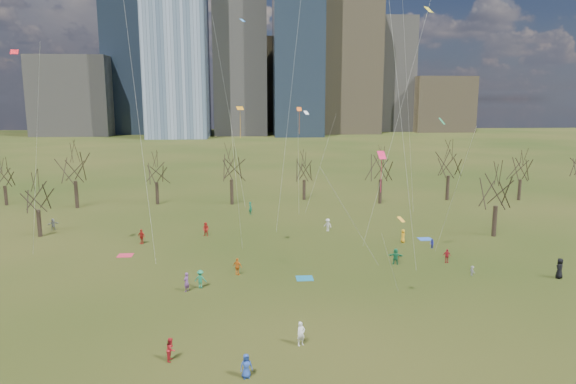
{
  "coord_description": "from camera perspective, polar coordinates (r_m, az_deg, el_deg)",
  "views": [
    {
      "loc": [
        -3.96,
        -41.48,
        16.74
      ],
      "look_at": [
        0.0,
        12.0,
        7.0
      ],
      "focal_mm": 32.0,
      "sensor_mm": 36.0,
      "label": 1
    }
  ],
  "objects": [
    {
      "name": "person_0",
      "position": [
        32.97,
        -4.67,
        -18.72
      ],
      "size": [
        0.85,
        0.66,
        1.54
      ],
      "primitive_type": "imported",
      "rotation": [
        0.0,
        0.0,
        0.25
      ],
      "color": "#23439B",
      "rests_on": "ground"
    },
    {
      "name": "person_10",
      "position": [
        56.01,
        17.23,
        -6.79
      ],
      "size": [
        0.87,
        0.37,
        1.47
      ],
      "primitive_type": "imported",
      "rotation": [
        0.0,
        0.0,
        6.27
      ],
      "color": "maroon",
      "rests_on": "ground"
    },
    {
      "name": "person_5",
      "position": [
        54.16,
        11.87,
        -7.01
      ],
      "size": [
        1.62,
        0.83,
        1.67
      ],
      "primitive_type": "imported",
      "rotation": [
        0.0,
        0.0,
        2.91
      ],
      "color": "#1A794C",
      "rests_on": "ground"
    },
    {
      "name": "blanket_teal",
      "position": [
        49.27,
        1.86,
        -9.56
      ],
      "size": [
        1.6,
        1.5,
        0.03
      ],
      "primitive_type": "cube",
      "color": "#17658A",
      "rests_on": "ground"
    },
    {
      "name": "person_8",
      "position": [
        60.74,
        15.69,
        -5.56
      ],
      "size": [
        0.54,
        0.62,
        1.11
      ],
      "primitive_type": "imported",
      "rotation": [
        0.0,
        0.0,
        4.96
      ],
      "color": "#272DAB",
      "rests_on": "ground"
    },
    {
      "name": "person_9",
      "position": [
        66.17,
        4.43,
        -3.66
      ],
      "size": [
        1.21,
        1.12,
        1.63
      ],
      "primitive_type": "imported",
      "rotation": [
        0.0,
        0.0,
        5.65
      ],
      "color": "silver",
      "rests_on": "ground"
    },
    {
      "name": "person_14",
      "position": [
        64.27,
        -9.1,
        -4.12
      ],
      "size": [
        1.06,
        0.96,
        1.77
      ],
      "primitive_type": "imported",
      "rotation": [
        0.0,
        0.0,
        5.86
      ],
      "color": "#B21E19",
      "rests_on": "ground"
    },
    {
      "name": "person_1",
      "position": [
        36.59,
        1.45,
        -15.46
      ],
      "size": [
        0.74,
        0.65,
        1.7
      ],
      "primitive_type": "imported",
      "rotation": [
        0.0,
        0.0,
        0.49
      ],
      "color": "white",
      "rests_on": "ground"
    },
    {
      "name": "person_4",
      "position": [
        50.1,
        -5.63,
        -8.25
      ],
      "size": [
        1.07,
        0.86,
        1.69
      ],
      "primitive_type": "imported",
      "rotation": [
        0.0,
        0.0,
        2.61
      ],
      "color": "orange",
      "rests_on": "ground"
    },
    {
      "name": "person_15",
      "position": [
        47.28,
        -9.71,
        -9.51
      ],
      "size": [
        1.18,
        0.82,
        1.68
      ],
      "primitive_type": "imported",
      "rotation": [
        0.0,
        0.0,
        2.95
      ],
      "color": "#19724C",
      "rests_on": "ground"
    },
    {
      "name": "person_16",
      "position": [
        62.7,
        -15.97,
        -4.77
      ],
      "size": [
        1.1,
        0.85,
        1.74
      ],
      "primitive_type": "imported",
      "rotation": [
        0.0,
        0.0,
        5.8
      ],
      "color": "#B21E19",
      "rests_on": "ground"
    },
    {
      "name": "person_3",
      "position": [
        52.94,
        19.78,
        -8.23
      ],
      "size": [
        0.51,
        0.69,
        0.96
      ],
      "primitive_type": "imported",
      "rotation": [
        0.0,
        0.0,
        1.85
      ],
      "color": "slate",
      "rests_on": "ground"
    },
    {
      "name": "person_13",
      "position": [
        75.63,
        -4.2,
        -1.8
      ],
      "size": [
        0.71,
        0.81,
        1.86
      ],
      "primitive_type": "imported",
      "rotation": [
        0.0,
        0.0,
        2.05
      ],
      "color": "#19714D",
      "rests_on": "ground"
    },
    {
      "name": "person_7",
      "position": [
        46.73,
        -11.22,
        -9.78
      ],
      "size": [
        0.67,
        0.75,
        1.73
      ],
      "primitive_type": "imported",
      "rotation": [
        0.0,
        0.0,
        4.2
      ],
      "color": "#79468D",
      "rests_on": "ground"
    },
    {
      "name": "person_11",
      "position": [
        73.21,
        -24.64,
        -3.28
      ],
      "size": [
        1.4,
        1.16,
        1.51
      ],
      "primitive_type": "imported",
      "rotation": [
        0.0,
        0.0,
        0.6
      ],
      "color": "slate",
      "rests_on": "ground"
    },
    {
      "name": "kites_airborne",
      "position": [
        54.53,
        2.09,
        8.19
      ],
      "size": [
        45.4,
        38.73,
        34.42
      ],
      "color": "orange",
      "rests_on": "ground"
    },
    {
      "name": "bare_tree_row",
      "position": [
        79.52,
        -1.41,
        2.61
      ],
      "size": [
        113.04,
        29.8,
        9.5
      ],
      "color": "black",
      "rests_on": "ground"
    },
    {
      "name": "person_6",
      "position": [
        55.32,
        27.95,
        -7.5
      ],
      "size": [
        1.11,
        1.13,
        1.96
      ],
      "primitive_type": "imported",
      "rotation": [
        0.0,
        0.0,
        3.96
      ],
      "color": "black",
      "rests_on": "ground"
    },
    {
      "name": "person_2",
      "position": [
        35.56,
        -12.88,
        -16.66
      ],
      "size": [
        0.68,
        0.82,
        1.56
      ],
      "primitive_type": "imported",
      "rotation": [
        0.0,
        0.0,
        1.45
      ],
      "color": "#B41921",
      "rests_on": "ground"
    },
    {
      "name": "downtown_skyline",
      "position": [
        253.12,
        -4.01,
        15.32
      ],
      "size": [
        212.5,
        78.0,
        118.0
      ],
      "color": "slate",
      "rests_on": "ground"
    },
    {
      "name": "blanket_crimson",
      "position": [
        58.81,
        -17.63,
        -6.73
      ],
      "size": [
        1.6,
        1.5,
        0.03
      ],
      "primitive_type": "cube",
      "color": "#BD253E",
      "rests_on": "ground"
    },
    {
      "name": "blanket_navy",
      "position": [
        64.62,
        14.99,
        -5.07
      ],
      "size": [
        1.6,
        1.5,
        0.03
      ],
      "primitive_type": "cube",
      "color": "blue",
      "rests_on": "ground"
    },
    {
      "name": "ground",
      "position": [
        44.91,
        1.15,
        -11.59
      ],
      "size": [
        500.0,
        500.0,
        0.0
      ],
      "primitive_type": "plane",
      "color": "black",
      "rests_on": "ground"
    },
    {
      "name": "person_12",
      "position": [
        62.27,
        12.65,
        -4.79
      ],
      "size": [
        0.6,
        0.84,
        1.6
      ],
      "primitive_type": "imported",
      "rotation": [
        0.0,
        0.0,
        1.45
      ],
      "color": "orange",
      "rests_on": "ground"
    }
  ]
}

